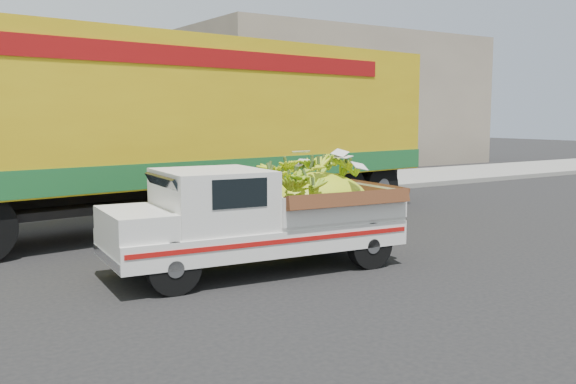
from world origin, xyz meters
TOP-DOWN VIEW (x-y plane):
  - ground at (0.00, 0.00)m, footprint 100.00×100.00m
  - curb at (0.00, 6.60)m, footprint 60.00×0.25m
  - sidewalk at (0.00, 8.70)m, footprint 60.00×4.00m
  - building_right at (14.00, 15.60)m, footprint 14.00×6.00m
  - pickup_truck at (0.53, -0.14)m, footprint 4.47×1.98m
  - semi_trailer at (1.22, 4.15)m, footprint 12.04×3.95m

SIDE VIEW (x-z plane):
  - ground at x=0.00m, z-range 0.00..0.00m
  - sidewalk at x=0.00m, z-range 0.00..0.14m
  - curb at x=0.00m, z-range 0.00..0.15m
  - pickup_truck at x=0.53m, z-range 0.06..1.58m
  - semi_trailer at x=1.22m, z-range 0.22..4.02m
  - building_right at x=14.00m, z-range 0.00..6.00m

